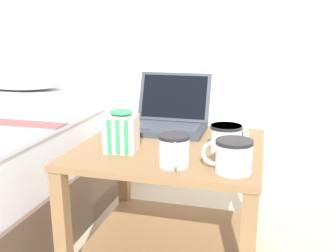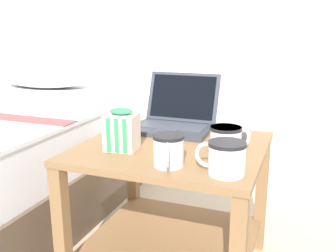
{
  "view_description": "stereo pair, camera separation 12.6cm",
  "coord_description": "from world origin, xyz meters",
  "px_view_note": "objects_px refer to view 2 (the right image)",
  "views": [
    {
      "loc": [
        0.31,
        -1.22,
        0.9
      ],
      "look_at": [
        0.0,
        -0.04,
        0.58
      ],
      "focal_mm": 40.0,
      "sensor_mm": 36.0,
      "label": 1
    },
    {
      "loc": [
        0.43,
        -1.19,
        0.9
      ],
      "look_at": [
        0.0,
        -0.04,
        0.58
      ],
      "focal_mm": 40.0,
      "sensor_mm": 36.0,
      "label": 2
    }
  ],
  "objects_px": {
    "mug_front_left": "(226,156)",
    "snack_bag": "(122,131)",
    "cell_phone": "(239,138)",
    "mug_front_right": "(168,149)",
    "mug_mid_center": "(226,139)",
    "laptop": "(175,118)"
  },
  "relations": [
    {
      "from": "mug_front_left",
      "to": "mug_mid_center",
      "type": "relative_size",
      "value": 1.17
    },
    {
      "from": "laptop",
      "to": "mug_front_left",
      "type": "distance_m",
      "value": 0.51
    },
    {
      "from": "laptop",
      "to": "mug_front_right",
      "type": "xyz_separation_m",
      "value": [
        0.12,
        -0.41,
        0.01
      ]
    },
    {
      "from": "mug_mid_center",
      "to": "cell_phone",
      "type": "height_order",
      "value": "mug_mid_center"
    },
    {
      "from": "mug_mid_center",
      "to": "snack_bag",
      "type": "xyz_separation_m",
      "value": [
        -0.34,
        -0.08,
        0.01
      ]
    },
    {
      "from": "laptop",
      "to": "snack_bag",
      "type": "distance_m",
      "value": 0.33
    },
    {
      "from": "mug_mid_center",
      "to": "snack_bag",
      "type": "distance_m",
      "value": 0.35
    },
    {
      "from": "mug_front_left",
      "to": "mug_front_right",
      "type": "height_order",
      "value": "same"
    },
    {
      "from": "cell_phone",
      "to": "laptop",
      "type": "bearing_deg",
      "value": 167.43
    },
    {
      "from": "mug_front_left",
      "to": "snack_bag",
      "type": "relative_size",
      "value": 1.04
    },
    {
      "from": "mug_front_left",
      "to": "mug_front_right",
      "type": "bearing_deg",
      "value": 179.04
    },
    {
      "from": "mug_front_left",
      "to": "snack_bag",
      "type": "height_order",
      "value": "snack_bag"
    },
    {
      "from": "snack_bag",
      "to": "cell_phone",
      "type": "relative_size",
      "value": 0.92
    },
    {
      "from": "mug_front_right",
      "to": "cell_phone",
      "type": "bearing_deg",
      "value": 66.99
    },
    {
      "from": "mug_front_right",
      "to": "mug_front_left",
      "type": "bearing_deg",
      "value": -0.96
    },
    {
      "from": "mug_front_right",
      "to": "mug_mid_center",
      "type": "height_order",
      "value": "mug_front_right"
    },
    {
      "from": "mug_front_right",
      "to": "cell_phone",
      "type": "xyz_separation_m",
      "value": [
        0.15,
        0.35,
        -0.05
      ]
    },
    {
      "from": "mug_front_left",
      "to": "cell_phone",
      "type": "distance_m",
      "value": 0.36
    },
    {
      "from": "mug_front_left",
      "to": "snack_bag",
      "type": "distance_m",
      "value": 0.39
    },
    {
      "from": "mug_front_right",
      "to": "mug_mid_center",
      "type": "relative_size",
      "value": 1.05
    },
    {
      "from": "mug_mid_center",
      "to": "cell_phone",
      "type": "relative_size",
      "value": 0.82
    },
    {
      "from": "mug_front_left",
      "to": "mug_front_right",
      "type": "xyz_separation_m",
      "value": [
        -0.17,
        0.0,
        0.0
      ]
    }
  ]
}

